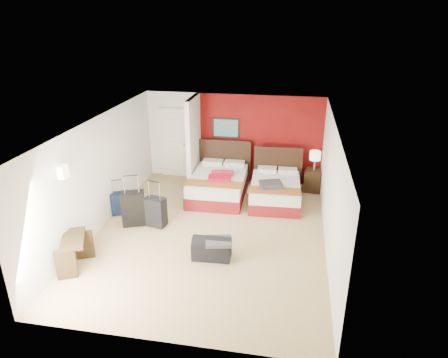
% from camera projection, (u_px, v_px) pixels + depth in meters
% --- Properties ---
extents(ground, '(6.50, 6.50, 0.00)m').
position_uv_depth(ground, '(210.00, 233.00, 8.97)').
color(ground, tan).
rests_on(ground, ground).
extents(room_walls, '(5.02, 6.52, 2.50)m').
position_uv_depth(room_walls, '(166.00, 156.00, 10.01)').
color(room_walls, silver).
rests_on(room_walls, ground).
extents(red_accent_panel, '(3.50, 0.04, 2.50)m').
position_uv_depth(red_accent_panel, '(259.00, 139.00, 11.30)').
color(red_accent_panel, maroon).
rests_on(red_accent_panel, ground).
extents(partition_wall, '(0.12, 1.20, 2.50)m').
position_uv_depth(partition_wall, '(194.00, 143.00, 11.02)').
color(partition_wall, silver).
rests_on(partition_wall, ground).
extents(entry_door, '(0.82, 0.06, 2.05)m').
position_uv_depth(entry_door, '(174.00, 143.00, 11.77)').
color(entry_door, silver).
rests_on(entry_door, ground).
extents(bed_left, '(1.43, 2.02, 0.60)m').
position_uv_depth(bed_left, '(218.00, 186.00, 10.67)').
color(bed_left, silver).
rests_on(bed_left, ground).
extents(bed_right, '(1.33, 1.85, 0.54)m').
position_uv_depth(bed_right, '(275.00, 192.00, 10.37)').
color(bed_right, silver).
rests_on(bed_right, ground).
extents(red_suitcase_open, '(0.66, 0.85, 0.10)m').
position_uv_depth(red_suitcase_open, '(221.00, 175.00, 10.43)').
color(red_suitcase_open, '#A10D23').
rests_on(red_suitcase_open, bed_left).
extents(jacket_bundle, '(0.63, 0.56, 0.13)m').
position_uv_depth(jacket_bundle, '(271.00, 185.00, 9.98)').
color(jacket_bundle, '#36353A').
rests_on(jacket_bundle, bed_right).
extents(nightstand, '(0.49, 0.49, 0.61)m').
position_uv_depth(nightstand, '(313.00, 180.00, 11.00)').
color(nightstand, black).
rests_on(nightstand, ground).
extents(table_lamp, '(0.37, 0.37, 0.53)m').
position_uv_depth(table_lamp, '(315.00, 161.00, 10.78)').
color(table_lamp, white).
rests_on(table_lamp, nightstand).
extents(suitcase_black, '(0.61, 0.49, 0.79)m').
position_uv_depth(suitcase_black, '(134.00, 209.00, 9.19)').
color(suitcase_black, black).
rests_on(suitcase_black, ground).
extents(suitcase_charcoal, '(0.50, 0.37, 0.67)m').
position_uv_depth(suitcase_charcoal, '(156.00, 213.00, 9.16)').
color(suitcase_charcoal, black).
rests_on(suitcase_charcoal, ground).
extents(suitcase_navy, '(0.45, 0.38, 0.54)m').
position_uv_depth(suitcase_navy, '(119.00, 204.00, 9.72)').
color(suitcase_navy, black).
rests_on(suitcase_navy, ground).
extents(duffel_bag, '(0.78, 0.44, 0.39)m').
position_uv_depth(duffel_bag, '(212.00, 249.00, 8.02)').
color(duffel_bag, black).
rests_on(duffel_bag, ground).
extents(jacket_draped, '(0.57, 0.51, 0.07)m').
position_uv_depth(jacket_draped, '(219.00, 241.00, 7.86)').
color(jacket_draped, '#3A3A3F').
rests_on(jacket_draped, duffel_bag).
extents(desk, '(0.71, 0.90, 0.67)m').
position_uv_depth(desk, '(75.00, 253.00, 7.64)').
color(desk, '#2F1F0F').
rests_on(desk, ground).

